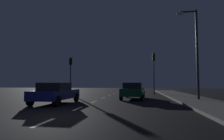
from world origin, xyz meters
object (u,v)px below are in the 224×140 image
car_stopped_ahead (133,90)px  traffic_signal_left (71,68)px  street_lamp_right (194,46)px  traffic_signal_right (154,66)px  car_adjacent_lane (56,93)px

car_stopped_ahead → traffic_signal_left: bearing=141.9°
traffic_signal_left → car_stopped_ahead: traffic_signal_left is taller
car_stopped_ahead → street_lamp_right: size_ratio=0.64×
car_stopped_ahead → street_lamp_right: street_lamp_right is taller
street_lamp_right → traffic_signal_right: bearing=108.0°
traffic_signal_left → car_adjacent_lane: bearing=-74.8°
traffic_signal_right → street_lamp_right: 8.16m
traffic_signal_right → car_stopped_ahead: traffic_signal_right is taller
traffic_signal_left → traffic_signal_right: traffic_signal_right is taller
street_lamp_right → car_adjacent_lane: bearing=-162.4°
traffic_signal_left → traffic_signal_right: 10.32m
traffic_signal_left → car_stopped_ahead: size_ratio=1.01×
traffic_signal_left → car_stopped_ahead: (8.04, -6.31, -2.50)m
traffic_signal_right → car_stopped_ahead: size_ratio=1.08×
traffic_signal_right → car_stopped_ahead: bearing=-109.9°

